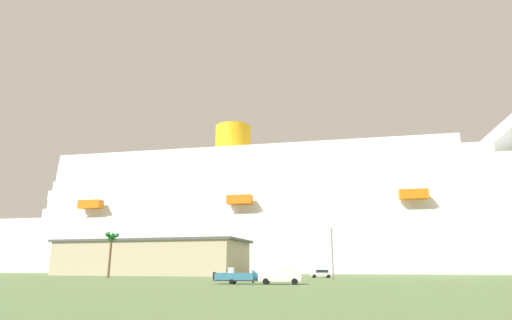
# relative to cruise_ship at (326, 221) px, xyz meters

# --- Properties ---
(ground_plane) EXTENTS (600.00, 600.00, 0.00)m
(ground_plane) POSITION_rel_cruise_ship_xyz_m (-18.59, -35.07, -17.28)
(ground_plane) COLOR #567042
(cruise_ship) EXTENTS (269.50, 45.14, 60.98)m
(cruise_ship) POSITION_rel_cruise_ship_xyz_m (0.00, 0.00, 0.00)
(cruise_ship) COLOR white
(cruise_ship) RESTS_ON ground_plane
(terminal_building) EXTENTS (50.30, 22.08, 8.90)m
(terminal_building) POSITION_rel_cruise_ship_xyz_m (-43.49, -42.86, -12.81)
(terminal_building) COLOR #B7A88C
(terminal_building) RESTS_ON ground_plane
(pickup_truck) EXTENTS (5.76, 2.68, 2.20)m
(pickup_truck) POSITION_rel_cruise_ship_xyz_m (-1.94, -88.98, -16.24)
(pickup_truck) COLOR white
(pickup_truck) RESTS_ON ground_plane
(small_boat_on_trailer) EXTENTS (7.31, 2.40, 2.15)m
(small_boat_on_trailer) POSITION_rel_cruise_ship_xyz_m (-7.55, -89.48, -16.32)
(small_boat_on_trailer) COLOR #595960
(small_boat_on_trailer) RESTS_ON ground_plane
(palm_tree) EXTENTS (3.20, 3.13, 9.09)m
(palm_tree) POSITION_rel_cruise_ship_xyz_m (-40.52, -67.91, -9.89)
(palm_tree) COLOR brown
(palm_tree) RESTS_ON ground_plane
(street_lamp) EXTENTS (0.56, 0.56, 9.06)m
(street_lamp) POSITION_rel_cruise_ship_xyz_m (4.12, -70.38, -11.48)
(street_lamp) COLOR slate
(street_lamp) RESTS_ON ground_plane
(parked_car_yellow_taxi) EXTENTS (4.39, 2.14, 1.58)m
(parked_car_yellow_taxi) POSITION_rel_cruise_ship_xyz_m (-20.85, -52.22, -16.45)
(parked_car_yellow_taxi) COLOR yellow
(parked_car_yellow_taxi) RESTS_ON ground_plane
(parked_car_silver_sedan) EXTENTS (4.57, 2.66, 1.58)m
(parked_car_silver_sedan) POSITION_rel_cruise_ship_xyz_m (1.25, -57.89, -16.45)
(parked_car_silver_sedan) COLOR silver
(parked_car_silver_sedan) RESTS_ON ground_plane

